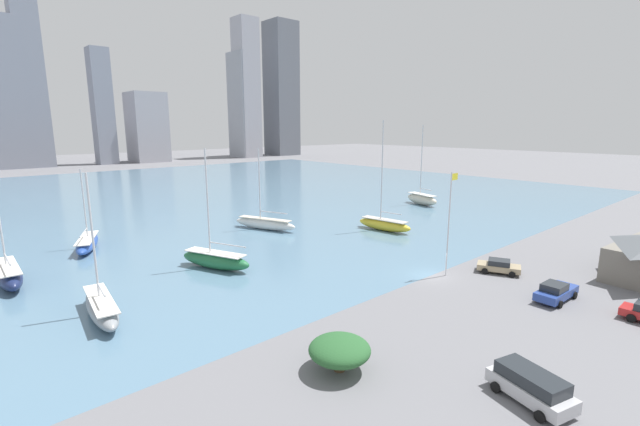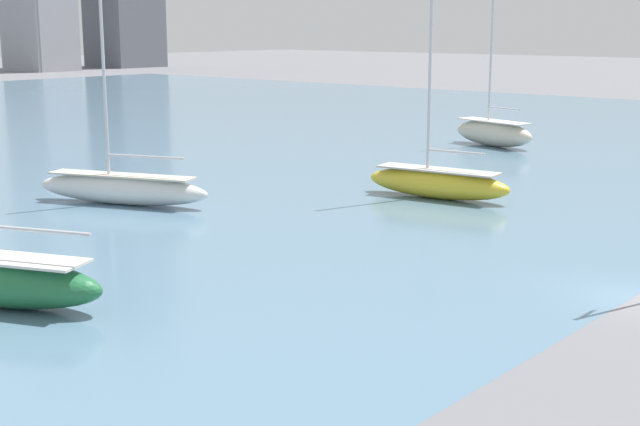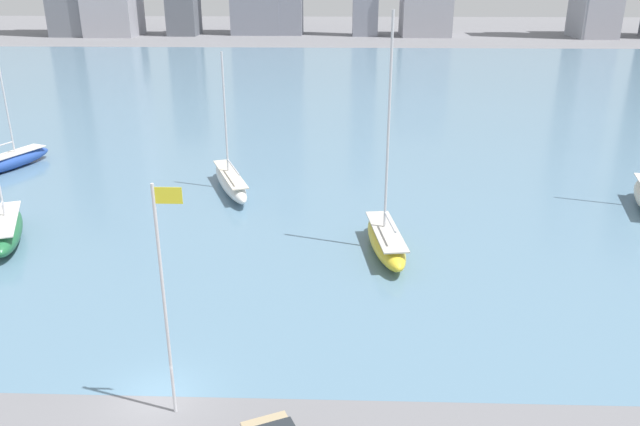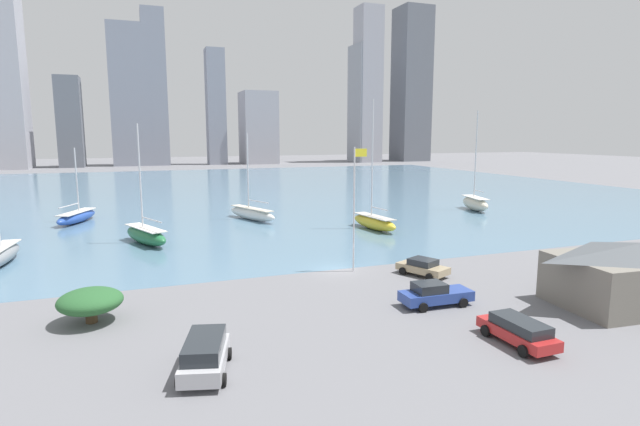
# 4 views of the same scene
# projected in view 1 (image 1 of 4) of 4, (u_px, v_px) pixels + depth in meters

# --- Properties ---
(ground_plane) EXTENTS (500.00, 500.00, 0.00)m
(ground_plane) POSITION_uv_depth(u_px,v_px,m) (431.00, 276.00, 45.76)
(ground_plane) COLOR slate
(harbor_water) EXTENTS (180.00, 140.00, 0.00)m
(harbor_water) POSITION_uv_depth(u_px,v_px,m) (168.00, 197.00, 97.02)
(harbor_water) COLOR slate
(harbor_water) RESTS_ON ground_plane
(flag_pole) EXTENTS (1.24, 0.14, 11.09)m
(flag_pole) POSITION_uv_depth(u_px,v_px,m) (449.00, 221.00, 44.55)
(flag_pole) COLOR silver
(flag_pole) RESTS_ON ground_plane
(yard_shrub) EXTENTS (4.07, 4.07, 2.24)m
(yard_shrub) POSITION_uv_depth(u_px,v_px,m) (340.00, 350.00, 27.72)
(yard_shrub) COLOR #4C3823
(yard_shrub) RESTS_ON ground_plane
(distant_city_skyline) EXTENTS (191.11, 18.71, 73.35)m
(distant_city_skyline) POSITION_uv_depth(u_px,v_px,m) (91.00, 89.00, 171.65)
(distant_city_skyline) COLOR slate
(distant_city_skyline) RESTS_ON ground_plane
(sailboat_green) EXTENTS (5.43, 9.25, 13.37)m
(sailboat_green) POSITION_uv_depth(u_px,v_px,m) (215.00, 259.00, 47.89)
(sailboat_green) COLOR #236B3D
(sailboat_green) RESTS_ON harbor_water
(sailboat_blue) EXTENTS (5.62, 9.81, 10.38)m
(sailboat_blue) POSITION_uv_depth(u_px,v_px,m) (87.00, 243.00, 55.33)
(sailboat_blue) COLOR #284CA8
(sailboat_blue) RESTS_ON harbor_water
(sailboat_yellow) EXTENTS (3.24, 9.25, 16.61)m
(sailboat_yellow) POSITION_uv_depth(u_px,v_px,m) (384.00, 224.00, 65.38)
(sailboat_yellow) COLOR yellow
(sailboat_yellow) RESTS_ON harbor_water
(sailboat_white) EXTENTS (5.57, 10.79, 12.39)m
(sailboat_white) POSITION_uv_depth(u_px,v_px,m) (265.00, 223.00, 66.10)
(sailboat_white) COLOR white
(sailboat_white) RESTS_ON harbor_water
(sailboat_cream) EXTENTS (4.22, 8.62, 15.94)m
(sailboat_cream) POSITION_uv_depth(u_px,v_px,m) (422.00, 199.00, 86.96)
(sailboat_cream) COLOR beige
(sailboat_cream) RESTS_ON harbor_water
(sailboat_gray) EXTENTS (3.08, 9.83, 12.06)m
(sailboat_gray) POSITION_uv_depth(u_px,v_px,m) (101.00, 307.00, 35.58)
(sailboat_gray) COLOR gray
(sailboat_gray) RESTS_ON harbor_water
(sailboat_navy) EXTENTS (2.28, 9.45, 10.16)m
(sailboat_navy) POSITION_uv_depth(u_px,v_px,m) (8.00, 275.00, 42.96)
(sailboat_navy) COLOR #19234C
(sailboat_navy) RESTS_ON harbor_water
(parked_suv_silver) EXTENTS (3.27, 5.15, 1.87)m
(parked_suv_silver) POSITION_uv_depth(u_px,v_px,m) (531.00, 385.00, 24.68)
(parked_suv_silver) COLOR #B7B7BC
(parked_suv_silver) RESTS_ON ground_plane
(parked_pickup_blue) EXTENTS (5.25, 2.42, 1.71)m
(parked_pickup_blue) POSITION_uv_depth(u_px,v_px,m) (556.00, 292.00, 39.10)
(parked_pickup_blue) COLOR #284293
(parked_pickup_blue) RESTS_ON ground_plane
(parked_sedan_tan) EXTENTS (3.66, 4.83, 1.48)m
(parked_sedan_tan) POSITION_uv_depth(u_px,v_px,m) (499.00, 266.00, 46.47)
(parked_sedan_tan) COLOR tan
(parked_sedan_tan) RESTS_ON ground_plane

